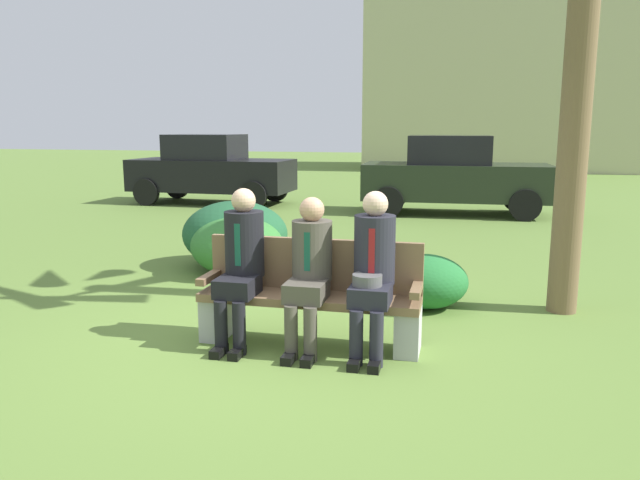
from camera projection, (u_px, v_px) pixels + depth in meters
The scene contains 11 objects.
ground_plane at pixel (266, 342), 5.33m from camera, with size 80.00×80.00×0.00m, color olive.
park_bench at pixel (311, 296), 5.25m from camera, with size 1.89×0.44×0.90m.
seated_man_left at pixel (241, 258), 5.21m from camera, with size 0.34×0.72×1.34m.
seated_man_middle at pixel (309, 266), 5.07m from camera, with size 0.34×0.72×1.28m.
seated_man_right at pixel (373, 266), 4.95m from camera, with size 0.34×0.72×1.35m.
shrub_near_bench at pixel (235, 234), 8.16m from camera, with size 1.42×1.30×0.89m, color #205531.
shrub_mid_lawn at pixel (237, 246), 7.72m from camera, with size 1.19×1.09×0.74m, color #347631.
shrub_far_lawn at pixel (425, 281), 6.32m from camera, with size 0.89×0.82×0.56m, color #256E32.
parked_car_near at pixel (211, 169), 14.87m from camera, with size 3.93×1.77×1.68m.
parked_car_far at pixel (454, 175), 13.04m from camera, with size 3.95×1.81×1.68m.
building_backdrop at pixel (508, 57), 27.11m from camera, with size 12.67×6.62×9.84m.
Camera 1 is at (1.64, -4.83, 1.86)m, focal length 34.16 mm.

